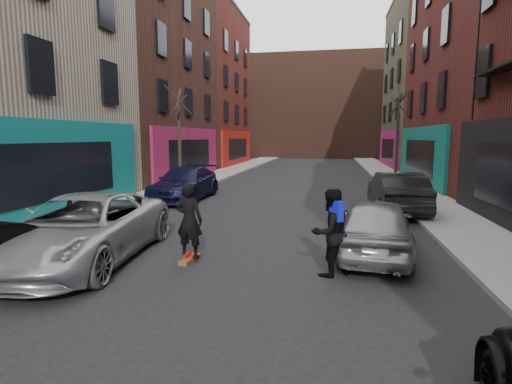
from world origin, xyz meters
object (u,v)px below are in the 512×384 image
at_px(tree_left_far, 179,128).
at_px(parked_right_far, 376,226).
at_px(parked_left_end, 185,183).
at_px(tree_right_far, 398,127).
at_px(skateboarder, 189,220).
at_px(pedestrian, 330,232).
at_px(parked_left_far, 83,228).
at_px(skateboard, 190,259).
at_px(parked_right_end, 397,192).

distance_m(tree_left_far, parked_right_far, 14.74).
relative_size(tree_left_far, parked_left_end, 1.25).
bearing_deg(parked_left_end, tree_right_far, 41.69).
xyz_separation_m(tree_right_far, skateboarder, (-7.33, -18.40, -2.54)).
bearing_deg(pedestrian, tree_left_far, -95.41).
distance_m(parked_left_far, skateboard, 2.60).
bearing_deg(skateboarder, tree_right_far, -104.98).
distance_m(tree_left_far, parked_left_end, 4.67).
height_order(parked_left_end, parked_right_end, parked_right_end).
distance_m(tree_left_far, parked_left_far, 13.35).
height_order(tree_right_far, pedestrian, tree_right_far).
bearing_deg(tree_left_far, parked_left_far, -78.52).
bearing_deg(tree_right_far, skateboard, -111.73).
bearing_deg(parked_right_end, parked_left_far, 41.45).
xyz_separation_m(parked_left_end, parked_right_end, (9.20, -1.49, 0.03)).
bearing_deg(tree_left_far, pedestrian, -56.97).
relative_size(parked_right_end, pedestrian, 2.57).
xyz_separation_m(tree_left_far, skateboard, (5.07, -12.40, -3.33)).
relative_size(parked_right_far, parked_right_end, 0.90).
height_order(skateboard, pedestrian, pedestrian).
height_order(parked_right_far, skateboard, parked_right_far).
relative_size(tree_right_far, skateboarder, 3.84).
xyz_separation_m(parked_left_far, parked_right_far, (6.80, 1.79, -0.06)).
bearing_deg(tree_right_far, parked_right_far, -99.99).
distance_m(parked_left_end, skateboard, 9.56).
bearing_deg(parked_left_far, skateboarder, 4.55).
xyz_separation_m(parked_right_far, skateboarder, (-4.33, -1.36, 0.26)).
distance_m(tree_left_far, parked_right_end, 12.19).
bearing_deg(pedestrian, parked_right_end, -146.40).
bearing_deg(skateboard, tree_left_far, 118.97).
distance_m(tree_right_far, parked_left_end, 14.66).
relative_size(parked_left_far, parked_right_end, 1.19).
bearing_deg(skateboarder, skateboard, -0.00).
bearing_deg(skateboarder, tree_left_far, -61.03).
distance_m(parked_left_far, parked_right_end, 11.32).
xyz_separation_m(parked_right_far, parked_right_end, (1.40, 6.02, 0.06)).
bearing_deg(parked_left_end, skateboard, -68.37).
relative_size(skateboarder, pedestrian, 0.96).
bearing_deg(parked_left_far, skateboard, 4.55).
distance_m(tree_left_far, pedestrian, 15.41).
distance_m(skateboarder, pedestrian, 3.25).
relative_size(tree_right_far, parked_right_far, 1.60).
bearing_deg(tree_left_far, parked_left_end, -65.56).
xyz_separation_m(parked_left_far, skateboarder, (2.46, 0.43, 0.21)).
relative_size(tree_right_far, parked_left_far, 1.21).
distance_m(parked_right_far, parked_right_end, 6.18).
bearing_deg(parked_left_far, tree_left_far, 96.21).
height_order(parked_left_end, skateboard, parked_left_end).
distance_m(parked_left_end, skateboarder, 9.54).
bearing_deg(parked_right_end, parked_left_end, -11.40).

